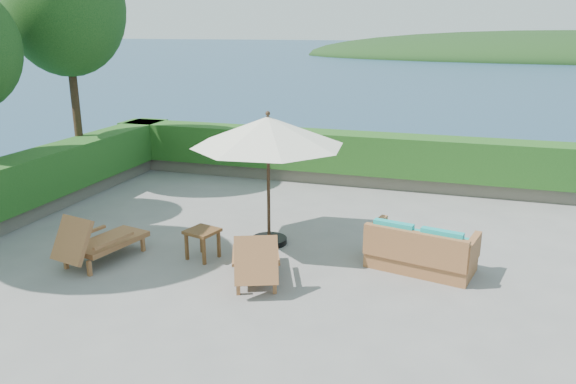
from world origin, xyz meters
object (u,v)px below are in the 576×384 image
(lounge_left, at_px, (98,241))
(side_table, at_px, (202,235))
(patio_umbrella, at_px, (268,133))
(lounge_right, at_px, (256,259))
(wicker_loveseat, at_px, (420,251))

(lounge_left, bearing_deg, side_table, 36.20)
(patio_umbrella, xyz_separation_m, lounge_right, (0.36, -1.65, -1.75))
(lounge_left, relative_size, wicker_loveseat, 0.92)
(lounge_left, bearing_deg, patio_umbrella, 47.51)
(side_table, bearing_deg, lounge_right, -25.90)
(side_table, distance_m, wicker_loveseat, 3.79)
(lounge_right, bearing_deg, wicker_loveseat, 5.44)
(patio_umbrella, bearing_deg, side_table, -130.03)
(side_table, height_order, wicker_loveseat, wicker_loveseat)
(lounge_left, bearing_deg, wicker_loveseat, 27.05)
(lounge_left, height_order, lounge_right, lounge_left)
(lounge_left, height_order, wicker_loveseat, lounge_left)
(patio_umbrella, distance_m, side_table, 2.18)
(patio_umbrella, xyz_separation_m, lounge_left, (-2.54, -1.77, -1.74))
(lounge_right, xyz_separation_m, side_table, (-1.24, 0.60, 0.06))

